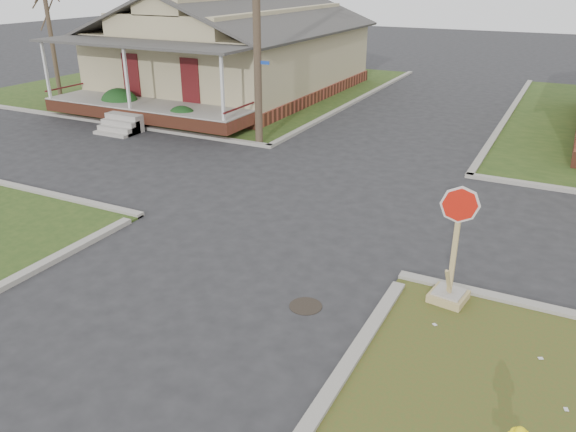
% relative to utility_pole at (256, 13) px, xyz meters
% --- Properties ---
extents(ground, '(120.00, 120.00, 0.00)m').
position_rel_utility_pole_xyz_m(ground, '(4.20, -8.90, -4.66)').
color(ground, '#242427').
rests_on(ground, ground).
extents(verge_far_left, '(19.00, 19.00, 0.05)m').
position_rel_utility_pole_xyz_m(verge_far_left, '(-8.80, 9.10, -4.64)').
color(verge_far_left, '#294117').
rests_on(verge_far_left, ground).
extents(curbs, '(80.00, 40.00, 0.12)m').
position_rel_utility_pole_xyz_m(curbs, '(4.20, -3.90, -4.66)').
color(curbs, gray).
rests_on(curbs, ground).
extents(manhole, '(0.64, 0.64, 0.01)m').
position_rel_utility_pole_xyz_m(manhole, '(6.40, -9.40, -4.66)').
color(manhole, black).
rests_on(manhole, ground).
extents(corner_house, '(10.10, 15.50, 5.30)m').
position_rel_utility_pole_xyz_m(corner_house, '(-5.80, 7.78, -2.38)').
color(corner_house, brown).
rests_on(corner_house, ground).
extents(utility_pole, '(1.80, 0.28, 9.00)m').
position_rel_utility_pole_xyz_m(utility_pole, '(0.00, 0.00, 0.00)').
color(utility_pole, '#3C3022').
rests_on(utility_pole, ground).
extents(tree_far_left, '(0.22, 0.22, 4.90)m').
position_rel_utility_pole_xyz_m(tree_far_left, '(-13.80, 3.10, -2.16)').
color(tree_far_left, '#3C3022').
rests_on(tree_far_left, verge_far_left).
extents(stop_sign, '(0.68, 0.66, 2.38)m').
position_rel_utility_pole_xyz_m(stop_sign, '(8.81, -8.00, -4.10)').
color(stop_sign, tan).
rests_on(stop_sign, ground).
extents(hedge_left, '(1.60, 1.31, 1.22)m').
position_rel_utility_pole_xyz_m(hedge_left, '(-7.39, 0.66, -4.00)').
color(hedge_left, '#153814').
rests_on(hedge_left, verge_far_left).
extents(hedge_right, '(1.35, 1.10, 1.03)m').
position_rel_utility_pole_xyz_m(hedge_right, '(-3.62, 0.12, -4.10)').
color(hedge_right, '#153814').
rests_on(hedge_right, verge_far_left).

